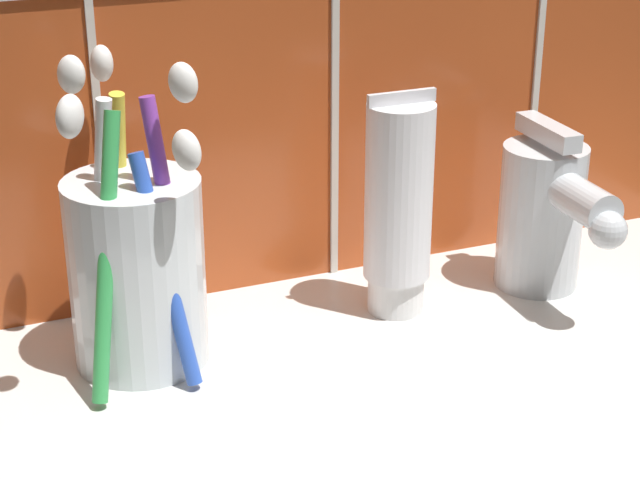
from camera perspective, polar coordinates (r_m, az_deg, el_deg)
sink_counter at (r=63.95cm, az=4.52°, el=-7.78°), size 62.56×29.83×2.00cm
toothbrush_cup at (r=62.76cm, az=-9.77°, el=-1.32°), size 8.93×12.30×18.48cm
toothpaste_tube at (r=67.58cm, az=4.20°, el=1.84°), size 4.52×4.31×14.71cm
sink_faucet at (r=72.75cm, az=11.99°, el=1.46°), size 5.68×11.35×11.48cm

